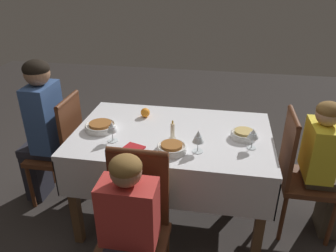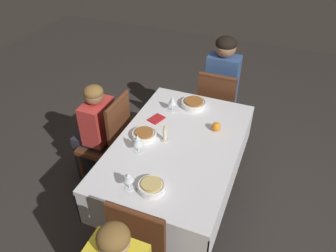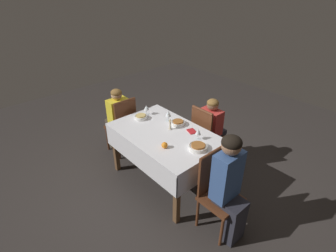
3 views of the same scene
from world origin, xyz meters
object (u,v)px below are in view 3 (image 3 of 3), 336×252
Objects in this scene: bowl_east at (141,117)px; wine_glass_east at (146,108)px; person_child_yellow at (117,117)px; orange_fruit at (165,145)px; chair_south at (205,135)px; bowl_west at (198,147)px; person_child_red at (213,127)px; candle_centerpiece at (170,126)px; napkin_red_folded at (192,131)px; dining_table at (165,139)px; chair_east at (123,124)px; chair_west at (216,189)px; wine_glass_west at (198,132)px; person_adult_denim at (230,184)px; wine_glass_south at (168,114)px; bowl_south at (178,123)px.

wine_glass_east is at bearing -70.62° from bowl_east.
person_child_yellow is 7.59× the size of wine_glass_east.
chair_south is at bearing -80.83° from orange_fruit.
chair_south is 4.27× the size of bowl_west.
person_child_red is 0.78m from candle_centerpiece.
person_child_yellow is at bearing 13.80° from napkin_red_folded.
person_child_yellow is 0.62m from bowl_east.
person_child_red is (-0.11, -0.83, -0.10)m from dining_table.
wine_glass_east is at bearing 115.49° from chair_east.
bowl_east is (1.41, -0.07, 0.28)m from chair_west.
chair_east is 1.36m from wine_glass_west.
person_child_red is 7.36× the size of wine_glass_west.
chair_east is at bearing 6.18° from bowl_east.
dining_table is 1.33× the size of person_child_yellow.
person_adult_denim is 6.84× the size of bowl_east.
chair_south is 1.22m from person_adult_denim.
person_child_yellow is (1.99, -0.02, 0.07)m from chair_west.
bowl_west is (-1.59, -0.10, 0.22)m from person_child_yellow.
person_adult_denim reaches higher than dining_table.
person_adult_denim is 1.63m from wine_glass_east.
person_child_red is at bearing -90.00° from chair_south.
person_adult_denim is 1.32m from person_child_red.
wine_glass_south is (-0.88, -0.28, 0.29)m from person_child_yellow.
dining_table is 1.14× the size of person_adult_denim.
dining_table is at bearing 98.04° from bowl_south.
bowl_east is 0.75m from napkin_red_folded.
orange_fruit is (-1.16, 0.17, 0.29)m from chair_east.
person_child_yellow is at bearing 17.82° from wine_glass_south.
orange_fruit is at bearing 120.72° from bowl_south.
bowl_west is 0.21m from wine_glass_west.
bowl_south is at bearing -169.94° from wine_glass_south.
candle_centerpiece is 2.01× the size of orange_fruit.
chair_south is 13.19× the size of orange_fruit.
bowl_south is (1.10, -0.34, 0.10)m from person_adult_denim.
bowl_east is at bearing 48.21° from chair_south.
chair_south is 4.97× the size of bowl_south.
person_adult_denim is at bearing 166.35° from wine_glass_south.
dining_table is 9.67× the size of candle_centerpiece.
person_adult_denim is 1.10m from candle_centerpiece.
wine_glass_west is at bearing 119.60° from chair_south.
bowl_west is (-0.51, -0.05, 0.13)m from dining_table.
wine_glass_west is at bearing 99.45° from person_child_yellow.
person_child_red is 5.40× the size of bowl_south.
chair_east is 5.28× the size of bowl_east.
wine_glass_east is 0.73× the size of bowl_south.
candle_centerpiece is 0.42m from orange_fruit.
person_child_red is at bearing -82.23° from orange_fruit.
orange_fruit is (-1.32, 0.17, 0.23)m from person_child_yellow.
chair_south is 6.55× the size of candle_centerpiece.
person_child_red is 5.74× the size of bowl_east.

